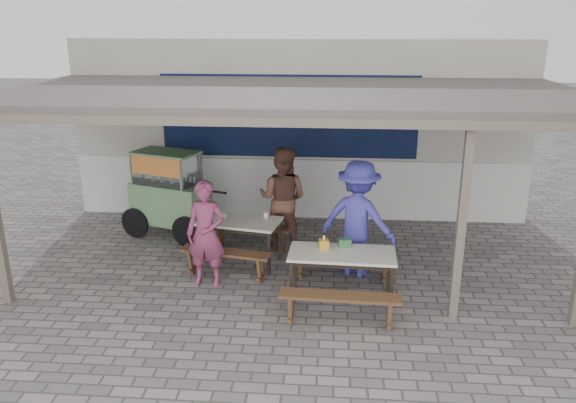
% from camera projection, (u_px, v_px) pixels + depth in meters
% --- Properties ---
extents(ground, '(60.00, 60.00, 0.00)m').
position_uv_depth(ground, '(286.00, 280.00, 8.68)').
color(ground, slate).
rests_on(ground, ground).
extents(back_wall, '(9.00, 1.28, 3.50)m').
position_uv_depth(back_wall, '(301.00, 128.00, 11.54)').
color(back_wall, beige).
rests_on(back_wall, ground).
extents(warung_roof, '(9.00, 4.21, 2.81)m').
position_uv_depth(warung_roof, '(292.00, 96.00, 8.69)').
color(warung_roof, '#534C47').
rests_on(warung_roof, ground).
extents(table_left, '(1.44, 0.95, 0.75)m').
position_uv_depth(table_left, '(239.00, 225.00, 9.11)').
color(table_left, beige).
rests_on(table_left, ground).
extents(bench_left_street, '(1.46, 0.54, 0.45)m').
position_uv_depth(bench_left_street, '(226.00, 258.00, 8.66)').
color(bench_left_street, brown).
rests_on(bench_left_street, ground).
extents(bench_left_wall, '(1.46, 0.54, 0.45)m').
position_uv_depth(bench_left_wall, '(251.00, 231.00, 9.76)').
color(bench_left_wall, brown).
rests_on(bench_left_wall, ground).
extents(table_right, '(1.51, 0.74, 0.75)m').
position_uv_depth(table_right, '(342.00, 258.00, 7.84)').
color(table_right, beige).
rests_on(table_right, ground).
extents(bench_right_street, '(1.59, 0.34, 0.45)m').
position_uv_depth(bench_right_street, '(340.00, 302.00, 7.29)').
color(bench_right_street, brown).
rests_on(bench_right_street, ground).
extents(bench_right_wall, '(1.59, 0.34, 0.45)m').
position_uv_depth(bench_right_wall, '(343.00, 259.00, 8.59)').
color(bench_right_wall, brown).
rests_on(bench_right_wall, ground).
extents(vendor_cart, '(2.04, 1.23, 1.60)m').
position_uv_depth(vendor_cart, '(169.00, 191.00, 10.23)').
color(vendor_cart, '#6C9261').
rests_on(vendor_cart, ground).
extents(patron_street_side, '(0.62, 0.43, 1.62)m').
position_uv_depth(patron_street_side, '(206.00, 234.00, 8.32)').
color(patron_street_side, '#803154').
rests_on(patron_street_side, ground).
extents(patron_wall_side, '(1.02, 0.88, 1.80)m').
position_uv_depth(patron_wall_side, '(283.00, 198.00, 9.68)').
color(patron_wall_side, brown).
rests_on(patron_wall_side, ground).
extents(patron_right_table, '(1.36, 1.09, 1.84)m').
position_uv_depth(patron_right_table, '(358.00, 219.00, 8.63)').
color(patron_right_table, '#3F3EAA').
rests_on(patron_right_table, ground).
extents(tissue_box, '(0.15, 0.15, 0.13)m').
position_uv_depth(tissue_box, '(324.00, 244.00, 7.94)').
color(tissue_box, gold).
rests_on(tissue_box, table_right).
extents(donation_box, '(0.19, 0.14, 0.12)m').
position_uv_depth(donation_box, '(345.00, 243.00, 8.00)').
color(donation_box, '#2F6A38').
rests_on(donation_box, table_right).
extents(condiment_jar, '(0.08, 0.08, 0.09)m').
position_uv_depth(condiment_jar, '(266.00, 215.00, 9.19)').
color(condiment_jar, silver).
rests_on(condiment_jar, table_left).
extents(condiment_bowl, '(0.21, 0.21, 0.04)m').
position_uv_depth(condiment_bowl, '(222.00, 217.00, 9.17)').
color(condiment_bowl, white).
rests_on(condiment_bowl, table_left).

